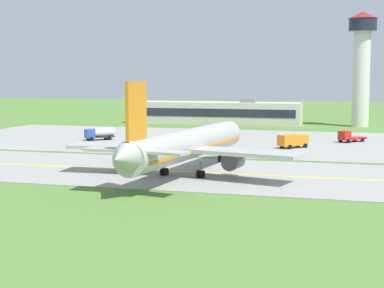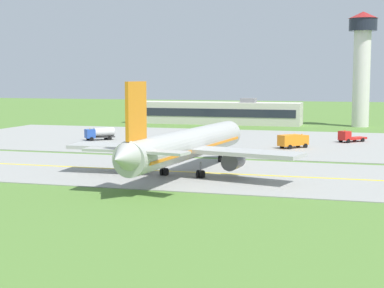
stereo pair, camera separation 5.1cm
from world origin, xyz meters
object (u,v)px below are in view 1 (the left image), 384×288
Objects in this scene: control_tower at (362,59)px; service_truck_pushback at (211,137)px; service_truck_catering at (293,140)px; service_truck_fuel at (349,137)px; service_truck_baggage at (100,133)px; airplane_lead at (187,145)px.

service_truck_pushback is at bearing -120.17° from control_tower.
control_tower reaches higher than service_truck_pushback.
service_truck_catering is 0.90× the size of service_truck_pushback.
service_truck_fuel is at bearing -92.35° from control_tower.
airplane_lead is at bearing -51.79° from service_truck_baggage.
control_tower is (21.43, 89.25, 13.74)m from airplane_lead.
service_truck_baggage is (-30.12, 38.27, -2.60)m from airplane_lead.
control_tower reaches higher than service_truck_baggage.
airplane_lead reaches higher than service_truck_baggage.
service_truck_pushback is at bearing 5.89° from service_truck_baggage.
service_truck_fuel is at bearing 11.14° from service_truck_baggage.
control_tower reaches higher than service_truck_catering.
service_truck_catering is 0.20× the size of control_tower.
service_truck_baggage is 0.93× the size of service_truck_fuel.
service_truck_fuel is 16.29m from service_truck_catering.
service_truck_catering is at bearing -101.76° from control_tower.
airplane_lead is 6.09× the size of service_truck_pushback.
service_truck_catering is at bearing 73.85° from airplane_lead.
airplane_lead is at bearing -103.50° from control_tower.
airplane_lead is 6.88× the size of service_truck_baggage.
airplane_lead is 1.32× the size of control_tower.
control_tower is (51.55, 50.98, 16.34)m from service_truck_baggage.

